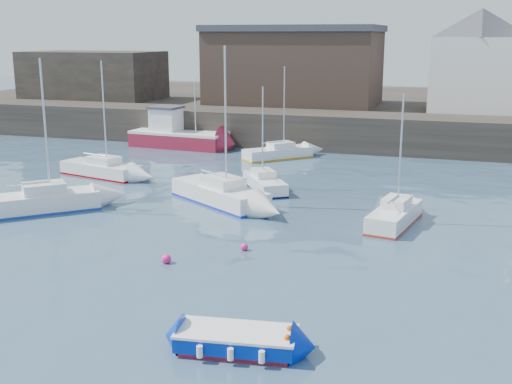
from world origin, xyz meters
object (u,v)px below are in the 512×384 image
(fishing_boat, at_px, (177,134))
(buoy_mid, at_px, (244,250))
(blue_dinghy, at_px, (237,340))
(sailboat_c, at_px, (395,215))
(sailboat_a, at_px, (40,202))
(sailboat_f, at_px, (265,183))
(sailboat_e, at_px, (101,169))
(buoy_near, at_px, (167,263))
(buoy_far, at_px, (250,183))
(sailboat_b, at_px, (220,193))
(sailboat_h, at_px, (278,153))

(fishing_boat, bearing_deg, buoy_mid, -59.15)
(blue_dinghy, relative_size, sailboat_c, 0.58)
(sailboat_a, relative_size, sailboat_f, 1.29)
(blue_dinghy, bearing_deg, sailboat_e, 129.62)
(fishing_boat, relative_size, sailboat_e, 1.11)
(sailboat_a, distance_m, sailboat_f, 13.49)
(sailboat_f, bearing_deg, buoy_near, -90.12)
(sailboat_a, bearing_deg, fishing_boat, 94.69)
(sailboat_a, distance_m, sailboat_c, 19.14)
(buoy_far, bearing_deg, sailboat_b, -90.34)
(buoy_mid, bearing_deg, fishing_boat, 120.85)
(sailboat_a, distance_m, sailboat_h, 20.87)
(sailboat_e, relative_size, sailboat_h, 1.10)
(sailboat_h, relative_size, buoy_near, 17.30)
(sailboat_b, xyz_separation_m, buoy_near, (1.46, -10.14, -0.58))
(sailboat_h, bearing_deg, sailboat_e, -134.25)
(fishing_boat, distance_m, sailboat_f, 17.64)
(buoy_far, bearing_deg, sailboat_c, -33.75)
(sailboat_a, distance_m, buoy_far, 13.44)
(fishing_boat, bearing_deg, sailboat_e, -89.58)
(sailboat_e, height_order, sailboat_f, sailboat_e)
(buoy_near, xyz_separation_m, buoy_mid, (2.62, 2.60, 0.00))
(sailboat_b, bearing_deg, blue_dinghy, -67.35)
(buoy_near, bearing_deg, sailboat_h, 94.82)
(fishing_boat, bearing_deg, blue_dinghy, -62.50)
(sailboat_h, bearing_deg, buoy_near, -85.18)
(fishing_boat, height_order, sailboat_e, sailboat_e)
(sailboat_e, distance_m, buoy_near, 18.72)
(fishing_boat, relative_size, buoy_near, 21.07)
(sailboat_f, bearing_deg, buoy_far, 136.64)
(blue_dinghy, distance_m, buoy_mid, 9.55)
(buoy_mid, bearing_deg, sailboat_c, 45.58)
(sailboat_c, relative_size, sailboat_h, 0.93)
(sailboat_a, relative_size, buoy_mid, 24.15)
(sailboat_b, bearing_deg, sailboat_h, 92.44)
(sailboat_a, xyz_separation_m, buoy_mid, (12.80, -2.70, -0.58))
(sailboat_b, xyz_separation_m, sailboat_f, (1.49, 3.97, -0.13))
(sailboat_b, distance_m, buoy_near, 10.26)
(sailboat_b, bearing_deg, sailboat_c, -7.82)
(blue_dinghy, bearing_deg, sailboat_f, 104.83)
(sailboat_b, relative_size, buoy_mid, 25.97)
(sailboat_f, distance_m, sailboat_h, 10.63)
(fishing_boat, distance_m, buoy_far, 15.67)
(sailboat_c, relative_size, sailboat_f, 1.04)
(sailboat_f, relative_size, buoy_far, 15.97)
(sailboat_c, bearing_deg, sailboat_e, 164.44)
(blue_dinghy, height_order, sailboat_a, sailboat_a)
(buoy_mid, bearing_deg, sailboat_h, 102.08)
(fishing_boat, xyz_separation_m, buoy_near, (11.96, -27.03, -1.09))
(fishing_boat, xyz_separation_m, sailboat_f, (11.99, -12.92, -0.64))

